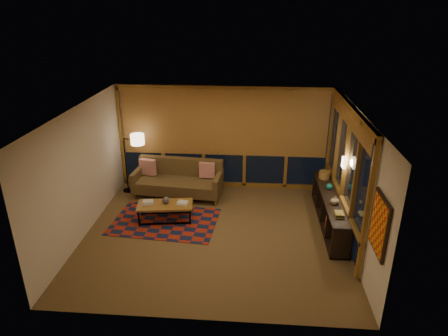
# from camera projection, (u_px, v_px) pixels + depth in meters

# --- Properties ---
(floor) EXTENTS (5.50, 5.00, 0.01)m
(floor) POSITION_uv_depth(u_px,v_px,m) (215.00, 234.00, 8.54)
(floor) COLOR brown
(floor) RESTS_ON ground
(ceiling) EXTENTS (5.50, 5.00, 0.01)m
(ceiling) POSITION_uv_depth(u_px,v_px,m) (214.00, 111.00, 7.50)
(ceiling) COLOR white
(ceiling) RESTS_ON walls
(walls) EXTENTS (5.51, 5.01, 2.70)m
(walls) POSITION_uv_depth(u_px,v_px,m) (215.00, 176.00, 8.02)
(walls) COLOR white
(walls) RESTS_ON floor
(window_wall_back) EXTENTS (5.30, 0.16, 2.60)m
(window_wall_back) POSITION_uv_depth(u_px,v_px,m) (224.00, 138.00, 10.25)
(window_wall_back) COLOR #A06C20
(window_wall_back) RESTS_ON walls
(window_wall_right) EXTENTS (0.16, 3.70, 2.60)m
(window_wall_right) POSITION_uv_depth(u_px,v_px,m) (344.00, 169.00, 8.38)
(window_wall_right) COLOR #A06C20
(window_wall_right) RESTS_ON walls
(wall_art) EXTENTS (0.06, 0.74, 0.94)m
(wall_art) POSITION_uv_depth(u_px,v_px,m) (379.00, 225.00, 6.08)
(wall_art) COLOR red
(wall_art) RESTS_ON walls
(wall_sconce) EXTENTS (0.12, 0.18, 0.22)m
(wall_sconce) POSITION_uv_depth(u_px,v_px,m) (344.00, 163.00, 8.17)
(wall_sconce) COLOR #FFE1B4
(wall_sconce) RESTS_ON walls
(sofa) EXTENTS (2.27, 1.09, 0.90)m
(sofa) POSITION_uv_depth(u_px,v_px,m) (178.00, 180.00, 10.05)
(sofa) COLOR brown
(sofa) RESTS_ON floor
(pillow_left) EXTENTS (0.44, 0.24, 0.42)m
(pillow_left) POSITION_uv_depth(u_px,v_px,m) (148.00, 168.00, 10.23)
(pillow_left) COLOR red
(pillow_left) RESTS_ON sofa
(pillow_right) EXTENTS (0.40, 0.13, 0.40)m
(pillow_right) POSITION_uv_depth(u_px,v_px,m) (207.00, 171.00, 10.05)
(pillow_right) COLOR red
(pillow_right) RESTS_ON sofa
(area_rug) EXTENTS (2.43, 1.73, 0.01)m
(area_rug) POSITION_uv_depth(u_px,v_px,m) (165.00, 221.00, 9.01)
(area_rug) COLOR #9D2716
(area_rug) RESTS_ON floor
(coffee_table) EXTENTS (1.29, 0.72, 0.41)m
(coffee_table) POSITION_uv_depth(u_px,v_px,m) (165.00, 212.00, 9.00)
(coffee_table) COLOR #A06C20
(coffee_table) RESTS_ON floor
(book_stack_a) EXTENTS (0.23, 0.20, 0.06)m
(book_stack_a) POSITION_uv_depth(u_px,v_px,m) (148.00, 203.00, 8.93)
(book_stack_a) COLOR silver
(book_stack_a) RESTS_ON coffee_table
(book_stack_b) EXTENTS (0.31, 0.26, 0.05)m
(book_stack_b) POSITION_uv_depth(u_px,v_px,m) (183.00, 203.00, 8.92)
(book_stack_b) COLOR silver
(book_stack_b) RESTS_ON coffee_table
(ceramic_pot) EXTENTS (0.21, 0.21, 0.16)m
(ceramic_pot) POSITION_uv_depth(u_px,v_px,m) (166.00, 200.00, 8.93)
(ceramic_pot) COLOR black
(ceramic_pot) RESTS_ON coffee_table
(floor_lamp) EXTENTS (0.53, 0.35, 1.57)m
(floor_lamp) POSITION_uv_depth(u_px,v_px,m) (126.00, 163.00, 10.20)
(floor_lamp) COLOR black
(floor_lamp) RESTS_ON floor
(bookshelf) EXTENTS (0.40, 2.75, 0.69)m
(bookshelf) POSITION_uv_depth(u_px,v_px,m) (330.00, 210.00, 8.80)
(bookshelf) COLOR black
(bookshelf) RESTS_ON floor
(basket) EXTENTS (0.28, 0.28, 0.19)m
(basket) POSITION_uv_depth(u_px,v_px,m) (324.00, 175.00, 9.50)
(basket) COLOR olive
(basket) RESTS_ON bookshelf
(teal_bowl) EXTENTS (0.16, 0.16, 0.14)m
(teal_bowl) POSITION_uv_depth(u_px,v_px,m) (329.00, 186.00, 8.95)
(teal_bowl) COLOR #167067
(teal_bowl) RESTS_ON bookshelf
(vase) EXTENTS (0.21, 0.21, 0.18)m
(vase) POSITION_uv_depth(u_px,v_px,m) (335.00, 200.00, 8.30)
(vase) COLOR tan
(vase) RESTS_ON bookshelf
(shelf_book_stack) EXTENTS (0.21, 0.27, 0.07)m
(shelf_book_stack) POSITION_uv_depth(u_px,v_px,m) (339.00, 214.00, 7.86)
(shelf_book_stack) COLOR silver
(shelf_book_stack) RESTS_ON bookshelf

